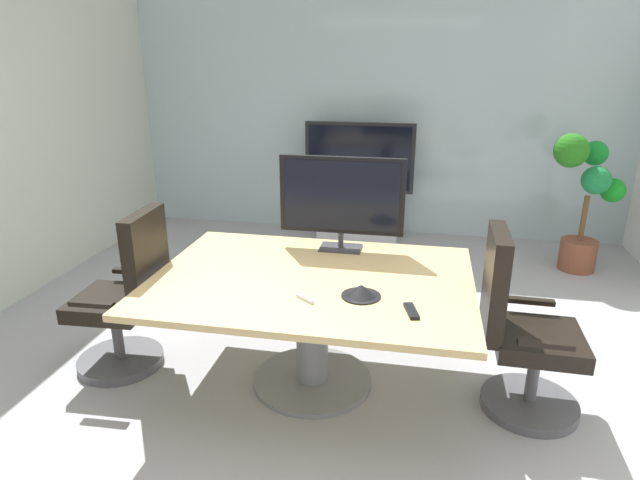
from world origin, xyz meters
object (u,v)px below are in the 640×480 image
(remote_control, at_px, (411,311))
(conference_phone, at_px, (361,291))
(tv_monitor, at_px, (342,198))
(wall_display_unit, at_px, (358,200))
(conference_table, at_px, (312,302))
(office_chair_right, at_px, (520,339))
(office_chair_left, at_px, (127,305))
(potted_plant, at_px, (585,195))

(remote_control, bearing_deg, conference_phone, 138.14)
(tv_monitor, xyz_separation_m, wall_display_unit, (-0.18, 2.39, -0.65))
(tv_monitor, bearing_deg, conference_table, -100.00)
(office_chair_right, bearing_deg, office_chair_left, 91.87)
(conference_phone, bearing_deg, conference_table, 146.42)
(potted_plant, bearing_deg, office_chair_right, -110.52)
(remote_control, bearing_deg, potted_plant, 45.91)
(wall_display_unit, xyz_separation_m, potted_plant, (2.20, -0.54, 0.30))
(wall_display_unit, height_order, potted_plant, potted_plant)
(conference_table, height_order, potted_plant, potted_plant)
(wall_display_unit, bearing_deg, office_chair_left, -111.06)
(potted_plant, bearing_deg, conference_phone, -124.77)
(conference_table, xyz_separation_m, wall_display_unit, (-0.08, 2.91, -0.12))
(office_chair_left, relative_size, remote_control, 6.41)
(conference_table, distance_m, remote_control, 0.72)
(tv_monitor, relative_size, conference_phone, 3.82)
(office_chair_right, distance_m, potted_plant, 2.56)
(conference_phone, bearing_deg, tv_monitor, 107.34)
(office_chair_left, relative_size, conference_phone, 4.95)
(remote_control, bearing_deg, tv_monitor, 105.08)
(tv_monitor, xyz_separation_m, potted_plant, (2.02, 1.84, -0.35))
(office_chair_right, height_order, wall_display_unit, wall_display_unit)
(tv_monitor, relative_size, potted_plant, 0.63)
(office_chair_right, xyz_separation_m, remote_control, (-0.62, -0.34, 0.29))
(office_chair_right, height_order, potted_plant, potted_plant)
(wall_display_unit, xyz_separation_m, conference_phone, (0.41, -3.13, 0.32))
(office_chair_right, relative_size, remote_control, 6.41)
(conference_table, relative_size, remote_control, 11.21)
(office_chair_right, bearing_deg, potted_plant, -19.47)
(office_chair_left, height_order, conference_phone, office_chair_left)
(office_chair_right, distance_m, conference_phone, 0.97)
(office_chair_right, height_order, conference_phone, office_chair_right)
(office_chair_left, xyz_separation_m, tv_monitor, (1.32, 0.57, 0.64))
(tv_monitor, bearing_deg, wall_display_unit, 94.25)
(office_chair_left, relative_size, potted_plant, 0.82)
(potted_plant, bearing_deg, conference_table, -131.78)
(tv_monitor, bearing_deg, potted_plant, 42.34)
(tv_monitor, height_order, potted_plant, tv_monitor)
(office_chair_left, bearing_deg, potted_plant, 123.15)
(conference_phone, distance_m, remote_control, 0.31)
(office_chair_left, distance_m, remote_control, 1.88)
(office_chair_left, distance_m, office_chair_right, 2.45)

